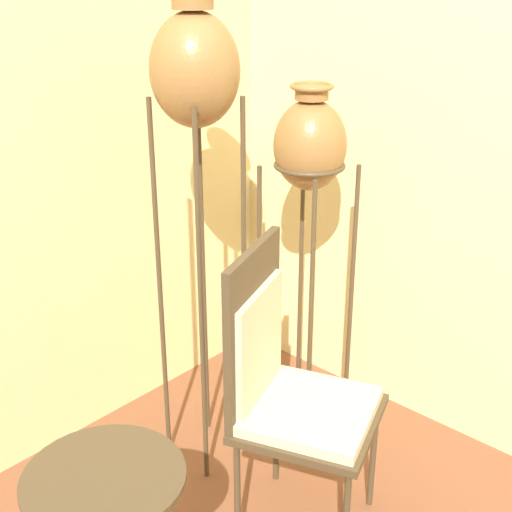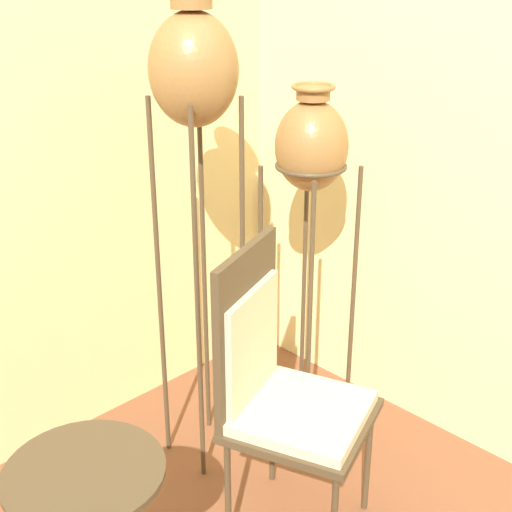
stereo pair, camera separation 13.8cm
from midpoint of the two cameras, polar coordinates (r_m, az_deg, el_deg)
name	(u,v)px [view 1 (the left image)]	position (r m, az deg, el deg)	size (l,w,h in m)	color
vase_stand_tall	(195,80)	(2.63, -6.44, 13.79)	(0.33, 0.33, 1.95)	#473823
vase_stand_medium	(310,153)	(2.90, 2.95, 8.20)	(0.31, 0.31, 1.57)	#473823
chair	(286,381)	(2.59, 0.85, -10.03)	(0.61, 0.61, 1.13)	#473823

